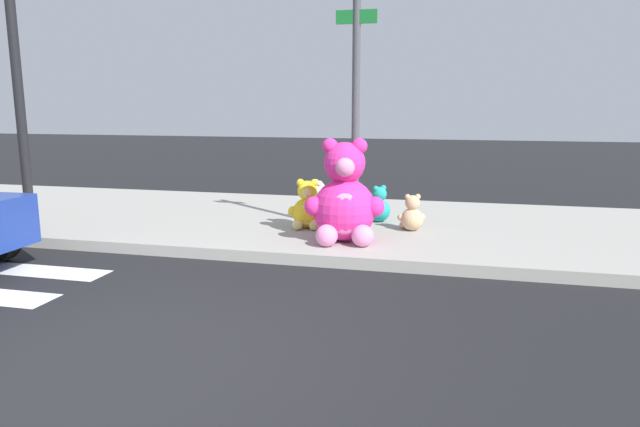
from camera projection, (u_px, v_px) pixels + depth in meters
ground_plane at (116, 368)px, 4.30m from camera, size 60.00×60.00×0.00m
sidewalk at (302, 223)px, 9.25m from camera, size 28.00×4.40×0.15m
sign_pole at (356, 112)px, 7.92m from camera, size 0.56×0.11×3.20m
traffic_light at (6, 18)px, 7.95m from camera, size 0.28×0.48×4.40m
plush_pink_large at (344, 201)px, 7.58m from camera, size 1.04×0.96×1.37m
plush_brown at (345, 205)px, 8.90m from camera, size 0.47×0.52×0.67m
plush_tan at (412, 216)px, 8.30m from camera, size 0.39×0.38×0.54m
plush_teal at (378, 207)px, 8.93m from camera, size 0.41×0.40×0.57m
plush_yellow at (307, 209)px, 8.44m from camera, size 0.56×0.50×0.73m
plush_white at (317, 203)px, 9.13m from camera, size 0.45×0.43×0.62m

